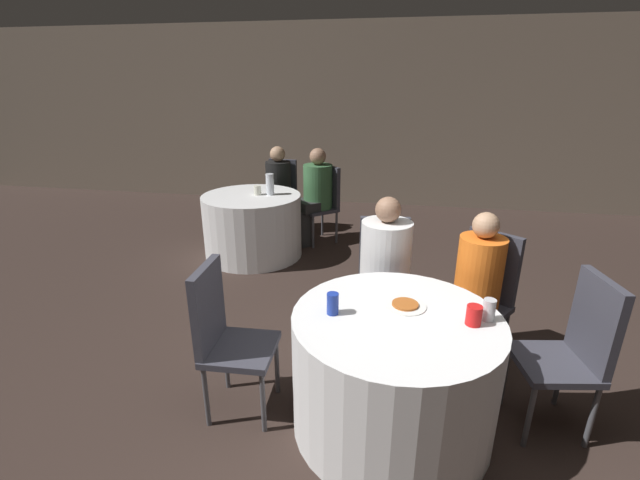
% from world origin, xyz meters
% --- Properties ---
extents(ground_plane, '(16.00, 16.00, 0.00)m').
position_xyz_m(ground_plane, '(0.00, 0.00, 0.00)').
color(ground_plane, '#332621').
extents(wall_back, '(16.00, 0.06, 2.80)m').
position_xyz_m(wall_back, '(0.00, 4.99, 1.40)').
color(wall_back, '#7A6B5B').
rests_on(wall_back, ground_plane).
extents(table_near, '(1.15, 1.15, 0.72)m').
position_xyz_m(table_near, '(-0.00, 0.02, 0.36)').
color(table_near, white).
rests_on(table_near, ground_plane).
extents(table_far, '(1.12, 1.12, 0.72)m').
position_xyz_m(table_far, '(-1.66, 2.41, 0.36)').
color(table_far, white).
rests_on(table_far, ground_plane).
extents(chair_near_east, '(0.46, 0.46, 0.95)m').
position_xyz_m(chair_near_east, '(0.98, 0.19, 0.56)').
color(chair_near_east, '#383842').
rests_on(chair_near_east, ground_plane).
extents(chair_near_north, '(0.44, 0.44, 0.95)m').
position_xyz_m(chair_near_north, '(-0.11, 1.01, 0.56)').
color(chair_near_north, '#383842').
rests_on(chair_near_north, ground_plane).
extents(chair_near_northeast, '(0.56, 0.56, 0.95)m').
position_xyz_m(chair_near_northeast, '(0.60, 0.82, 0.56)').
color(chair_near_northeast, '#383842').
rests_on(chair_near_northeast, ground_plane).
extents(chair_near_west, '(0.42, 0.42, 0.95)m').
position_xyz_m(chair_near_west, '(-1.00, -0.02, 0.56)').
color(chair_near_west, '#383842').
rests_on(chair_near_west, ground_plane).
extents(chair_far_northeast, '(0.56, 0.56, 0.95)m').
position_xyz_m(chair_far_northeast, '(-0.93, 3.06, 0.56)').
color(chair_far_northeast, '#383842').
rests_on(chair_far_northeast, ground_plane).
extents(chair_far_north, '(0.43, 0.44, 0.95)m').
position_xyz_m(chair_far_north, '(-1.57, 3.39, 0.56)').
color(chair_far_north, '#383842').
rests_on(chair_far_north, ground_plane).
extents(person_orange_shirt, '(0.43, 0.46, 1.13)m').
position_xyz_m(person_orange_shirt, '(0.49, 0.68, 0.56)').
color(person_orange_shirt, '#33384C').
rests_on(person_orange_shirt, ground_plane).
extents(person_white_shirt, '(0.39, 0.53, 1.16)m').
position_xyz_m(person_white_shirt, '(-0.09, 0.85, 0.60)').
color(person_white_shirt, '#33384C').
rests_on(person_white_shirt, ground_plane).
extents(person_black_shirt, '(0.34, 0.50, 1.15)m').
position_xyz_m(person_black_shirt, '(-1.59, 3.22, 0.58)').
color(person_black_shirt, '#282828').
rests_on(person_black_shirt, ground_plane).
extents(person_green_jacket, '(0.49, 0.48, 1.18)m').
position_xyz_m(person_green_jacket, '(-1.05, 2.96, 0.61)').
color(person_green_jacket, '#282828').
rests_on(person_green_jacket, ground_plane).
extents(pizza_plate_near, '(0.24, 0.24, 0.02)m').
position_xyz_m(pizza_plate_near, '(0.04, 0.15, 0.73)').
color(pizza_plate_near, white).
rests_on(pizza_plate_near, table_near).
extents(soda_can_blue, '(0.07, 0.07, 0.12)m').
position_xyz_m(soda_can_blue, '(-0.35, -0.01, 0.78)').
color(soda_can_blue, '#1E38A5').
rests_on(soda_can_blue, table_near).
extents(soda_can_silver, '(0.07, 0.07, 0.12)m').
position_xyz_m(soda_can_silver, '(0.48, 0.07, 0.78)').
color(soda_can_silver, silver).
rests_on(soda_can_silver, table_near).
extents(cup_near, '(0.08, 0.08, 0.11)m').
position_xyz_m(cup_near, '(0.39, 0.01, 0.78)').
color(cup_near, red).
rests_on(cup_near, table_near).
extents(bottle_far, '(0.09, 0.09, 0.24)m').
position_xyz_m(bottle_far, '(-1.45, 2.48, 0.84)').
color(bottle_far, silver).
rests_on(bottle_far, table_far).
extents(cup_far, '(0.08, 0.08, 0.10)m').
position_xyz_m(cup_far, '(-1.59, 2.45, 0.78)').
color(cup_far, silver).
rests_on(cup_far, table_far).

